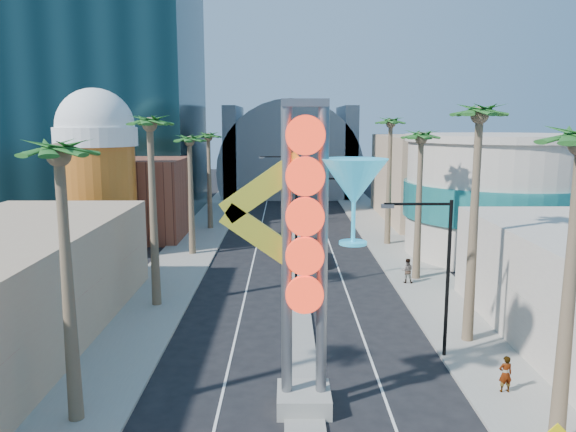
{
  "coord_description": "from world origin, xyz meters",
  "views": [
    {
      "loc": [
        -0.74,
        -18.51,
        11.72
      ],
      "look_at": [
        -0.58,
        19.08,
        5.35
      ],
      "focal_mm": 35.0,
      "sensor_mm": 36.0,
      "label": 1
    }
  ],
  "objects_px": {
    "red_pickup": "(309,253)",
    "pedestrian_b": "(407,271)",
    "neon_sign": "(325,235)",
    "pedestrian_a": "(505,374)"
  },
  "relations": [
    {
      "from": "pedestrian_b",
      "to": "red_pickup",
      "type": "bearing_deg",
      "value": -32.96
    },
    {
      "from": "red_pickup",
      "to": "pedestrian_b",
      "type": "distance_m",
      "value": 9.42
    },
    {
      "from": "neon_sign",
      "to": "pedestrian_a",
      "type": "height_order",
      "value": "neon_sign"
    },
    {
      "from": "neon_sign",
      "to": "pedestrian_a",
      "type": "xyz_separation_m",
      "value": [
        7.91,
        1.16,
        -6.34
      ]
    },
    {
      "from": "neon_sign",
      "to": "pedestrian_b",
      "type": "relative_size",
      "value": 7.0
    },
    {
      "from": "red_pickup",
      "to": "pedestrian_b",
      "type": "relative_size",
      "value": 3.25
    },
    {
      "from": "pedestrian_b",
      "to": "neon_sign",
      "type": "bearing_deg",
      "value": 78.29
    },
    {
      "from": "neon_sign",
      "to": "pedestrian_b",
      "type": "bearing_deg",
      "value": 67.89
    },
    {
      "from": "pedestrian_a",
      "to": "pedestrian_b",
      "type": "height_order",
      "value": "pedestrian_b"
    },
    {
      "from": "red_pickup",
      "to": "pedestrian_a",
      "type": "relative_size",
      "value": 3.58
    }
  ]
}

